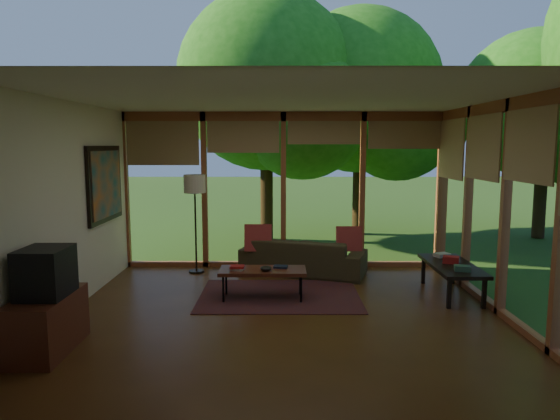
{
  "coord_description": "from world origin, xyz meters",
  "views": [
    {
      "loc": [
        -0.03,
        -6.15,
        2.14
      ],
      "look_at": [
        -0.05,
        0.7,
        1.24
      ],
      "focal_mm": 32.0,
      "sensor_mm": 36.0,
      "label": 1
    }
  ],
  "objects_px": {
    "sofa": "(303,256)",
    "side_console": "(452,267)",
    "floor_lamp": "(195,189)",
    "coffee_table": "(263,272)",
    "media_cabinet": "(47,324)",
    "television": "(45,272)"
  },
  "relations": [
    {
      "from": "sofa",
      "to": "side_console",
      "type": "relative_size",
      "value": 1.45
    },
    {
      "from": "floor_lamp",
      "to": "coffee_table",
      "type": "distance_m",
      "value": 2.14
    },
    {
      "from": "floor_lamp",
      "to": "coffee_table",
      "type": "bearing_deg",
      "value": -51.23
    },
    {
      "from": "sofa",
      "to": "side_console",
      "type": "bearing_deg",
      "value": 167.68
    },
    {
      "from": "media_cabinet",
      "to": "television",
      "type": "height_order",
      "value": "television"
    },
    {
      "from": "coffee_table",
      "to": "side_console",
      "type": "bearing_deg",
      "value": 4.01
    },
    {
      "from": "coffee_table",
      "to": "side_console",
      "type": "xyz_separation_m",
      "value": [
        2.69,
        0.19,
        0.02
      ]
    },
    {
      "from": "media_cabinet",
      "to": "floor_lamp",
      "type": "distance_m",
      "value": 3.59
    },
    {
      "from": "sofa",
      "to": "side_console",
      "type": "xyz_separation_m",
      "value": [
        2.07,
        -1.2,
        0.11
      ]
    },
    {
      "from": "television",
      "to": "sofa",
      "type": "bearing_deg",
      "value": 48.88
    },
    {
      "from": "media_cabinet",
      "to": "television",
      "type": "xyz_separation_m",
      "value": [
        0.02,
        0.0,
        0.55
      ]
    },
    {
      "from": "sofa",
      "to": "floor_lamp",
      "type": "xyz_separation_m",
      "value": [
        -1.8,
        0.08,
        1.11
      ]
    },
    {
      "from": "sofa",
      "to": "coffee_table",
      "type": "relative_size",
      "value": 1.69
    },
    {
      "from": "floor_lamp",
      "to": "side_console",
      "type": "xyz_separation_m",
      "value": [
        3.87,
        -1.28,
        -1.0
      ]
    },
    {
      "from": "television",
      "to": "floor_lamp",
      "type": "distance_m",
      "value": 3.45
    },
    {
      "from": "sofa",
      "to": "media_cabinet",
      "type": "bearing_deg",
      "value": 66.49
    },
    {
      "from": "television",
      "to": "coffee_table",
      "type": "distance_m",
      "value": 2.84
    },
    {
      "from": "television",
      "to": "side_console",
      "type": "bearing_deg",
      "value": 22.28
    },
    {
      "from": "media_cabinet",
      "to": "sofa",
      "type": "bearing_deg",
      "value": 48.68
    },
    {
      "from": "media_cabinet",
      "to": "floor_lamp",
      "type": "relative_size",
      "value": 0.61
    },
    {
      "from": "television",
      "to": "coffee_table",
      "type": "bearing_deg",
      "value": 39.83
    },
    {
      "from": "side_console",
      "to": "media_cabinet",
      "type": "bearing_deg",
      "value": -157.81
    }
  ]
}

